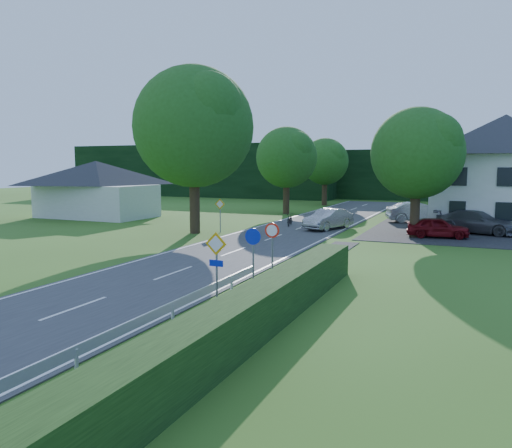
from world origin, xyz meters
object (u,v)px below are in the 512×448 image
at_px(motorcycle, 290,219).
at_px(parked_car_silver_b, 495,220).
at_px(parked_car_silver_a, 419,212).
at_px(parasol, 467,215).
at_px(parked_car_red, 438,227).
at_px(moving_car, 328,219).
at_px(parked_car_grey, 477,222).
at_px(streetlight, 413,170).

relative_size(motorcycle, parked_car_silver_b, 0.36).
bearing_deg(parked_car_silver_a, parasol, -155.04).
relative_size(parked_car_silver_b, parasol, 2.18).
bearing_deg(parked_car_red, parked_car_silver_b, -39.16).
xyz_separation_m(moving_car, parked_car_red, (7.82, -1.40, -0.08)).
distance_m(parked_car_grey, parasol, 1.66).
relative_size(streetlight, parked_car_silver_b, 1.50).
bearing_deg(parked_car_red, parked_car_silver_a, 6.40).
relative_size(parked_car_silver_a, parasol, 2.11).
relative_size(motorcycle, parasol, 0.79).
bearing_deg(motorcycle, parked_car_silver_a, 23.99).
bearing_deg(parked_car_grey, parked_car_red, 160.06).
distance_m(motorcycle, parked_car_grey, 13.54).
bearing_deg(parked_car_silver_b, parked_car_red, 155.51).
height_order(moving_car, parked_car_silver_a, parked_car_silver_a).
xyz_separation_m(moving_car, parasol, (9.50, 3.36, 0.34)).
xyz_separation_m(parked_car_grey, parasol, (-0.66, 1.49, 0.31)).
height_order(moving_car, parked_car_silver_b, moving_car).
bearing_deg(moving_car, parked_car_red, 8.46).
distance_m(moving_car, parked_car_red, 7.94).
height_order(parked_car_red, parked_car_silver_b, parked_car_silver_b).
height_order(motorcycle, parked_car_red, parked_car_red).
height_order(moving_car, motorcycle, moving_car).
relative_size(moving_car, parasol, 1.88).
xyz_separation_m(parked_car_grey, parked_car_silver_b, (1.23, 2.44, -0.06)).
xyz_separation_m(parked_car_red, parked_car_silver_b, (3.58, 5.69, 0.07)).
relative_size(moving_car, parked_car_red, 1.16).
bearing_deg(parked_car_grey, parasol, 39.71).
bearing_deg(parked_car_silver_b, streetlight, 133.82).
bearing_deg(parked_car_silver_b, parasol, 124.12).
bearing_deg(moving_car, parked_car_grey, 28.97).
distance_m(streetlight, moving_car, 6.97).
xyz_separation_m(streetlight, parked_car_red, (1.89, -1.69, -3.75)).
relative_size(moving_car, parked_car_grey, 0.84).
xyz_separation_m(parked_car_red, parked_car_grey, (2.35, 3.26, 0.12)).
bearing_deg(streetlight, moving_car, -177.12).
distance_m(moving_car, parked_car_silver_a, 9.29).
height_order(streetlight, moving_car, streetlight).
bearing_deg(parked_car_grey, parked_car_silver_a, 54.94).
xyz_separation_m(streetlight, motorcycle, (-9.26, 0.57, -3.92)).
xyz_separation_m(moving_car, parked_car_grey, (10.17, 1.86, 0.04)).
bearing_deg(parked_car_silver_b, parked_car_grey, 160.82).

